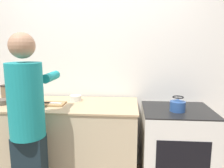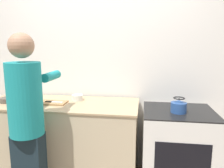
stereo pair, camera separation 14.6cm
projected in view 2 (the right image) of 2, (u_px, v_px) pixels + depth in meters
name	position (u px, v px, depth m)	size (l,w,h in m)	color
wall_back	(102.00, 67.00, 2.77)	(8.00, 0.05, 2.60)	white
counter	(62.00, 140.00, 2.58)	(1.77, 0.71, 0.92)	#C6B28E
oven	(177.00, 150.00, 2.38)	(0.74, 0.66, 0.89)	silver
person	(27.00, 118.00, 1.96)	(0.34, 0.58, 1.68)	#16242C
cutting_board	(52.00, 103.00, 2.46)	(0.34, 0.19, 0.02)	#A87A4C
knife	(53.00, 102.00, 2.45)	(0.21, 0.04, 0.01)	silver
kettle	(179.00, 106.00, 2.23)	(0.16, 0.16, 0.16)	#284C8C
bowl_prep	(7.00, 100.00, 2.51)	(0.16, 0.16, 0.05)	brown
bowl_mixing	(78.00, 97.00, 2.60)	(0.13, 0.13, 0.07)	silver
canister_jar	(12.00, 90.00, 2.84)	(0.14, 0.14, 0.15)	#756047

